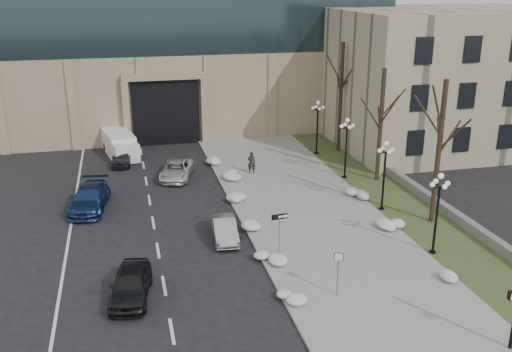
{
  "coord_description": "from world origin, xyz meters",
  "views": [
    {
      "loc": [
        -7.88,
        -19.41,
        14.46
      ],
      "look_at": [
        -0.49,
        11.38,
        3.5
      ],
      "focal_mm": 40.0,
      "sensor_mm": 36.0,
      "label": 1
    }
  ],
  "objects_px": {
    "car_a": "(131,284)",
    "lamppost_d": "(318,120)",
    "car_c": "(89,198)",
    "car_b": "(225,229)",
    "one_way_sign": "(282,221)",
    "lamppost_c": "(346,140)",
    "pedestrian": "(251,163)",
    "lamppost_a": "(438,203)",
    "box_truck": "(120,145)",
    "car_e": "(122,157)",
    "keep_sign": "(338,264)",
    "lamppost_b": "(385,166)",
    "car_d": "(176,170)"
  },
  "relations": [
    {
      "from": "car_a",
      "to": "lamppost_c",
      "type": "bearing_deg",
      "value": 49.25
    },
    {
      "from": "car_d",
      "to": "pedestrian",
      "type": "relative_size",
      "value": 2.68
    },
    {
      "from": "keep_sign",
      "to": "lamppost_a",
      "type": "relative_size",
      "value": 0.51
    },
    {
      "from": "lamppost_a",
      "to": "lamppost_b",
      "type": "xyz_separation_m",
      "value": [
        0.0,
        6.5,
        0.0
      ]
    },
    {
      "from": "car_c",
      "to": "lamppost_a",
      "type": "height_order",
      "value": "lamppost_a"
    },
    {
      "from": "keep_sign",
      "to": "lamppost_d",
      "type": "xyz_separation_m",
      "value": [
        6.83,
        22.54,
        1.28
      ]
    },
    {
      "from": "keep_sign",
      "to": "lamppost_c",
      "type": "height_order",
      "value": "lamppost_c"
    },
    {
      "from": "car_a",
      "to": "lamppost_d",
      "type": "distance_m",
      "value": 26.18
    },
    {
      "from": "lamppost_b",
      "to": "lamppost_d",
      "type": "xyz_separation_m",
      "value": [
        0.0,
        13.0,
        0.0
      ]
    },
    {
      "from": "car_d",
      "to": "lamppost_c",
      "type": "xyz_separation_m",
      "value": [
        12.46,
        -3.19,
        2.43
      ]
    },
    {
      "from": "car_e",
      "to": "lamppost_b",
      "type": "bearing_deg",
      "value": -32.05
    },
    {
      "from": "car_b",
      "to": "car_d",
      "type": "height_order",
      "value": "car_d"
    },
    {
      "from": "car_a",
      "to": "box_truck",
      "type": "relative_size",
      "value": 0.69
    },
    {
      "from": "box_truck",
      "to": "lamppost_c",
      "type": "height_order",
      "value": "lamppost_c"
    },
    {
      "from": "keep_sign",
      "to": "pedestrian",
      "type": "bearing_deg",
      "value": 108.88
    },
    {
      "from": "keep_sign",
      "to": "one_way_sign",
      "type": "bearing_deg",
      "value": 125.72
    },
    {
      "from": "box_truck",
      "to": "one_way_sign",
      "type": "distance_m",
      "value": 23.13
    },
    {
      "from": "car_b",
      "to": "keep_sign",
      "type": "height_order",
      "value": "keep_sign"
    },
    {
      "from": "car_e",
      "to": "box_truck",
      "type": "xyz_separation_m",
      "value": [
        -0.1,
        2.61,
        0.29
      ]
    },
    {
      "from": "lamppost_b",
      "to": "one_way_sign",
      "type": "bearing_deg",
      "value": -149.69
    },
    {
      "from": "car_a",
      "to": "car_c",
      "type": "bearing_deg",
      "value": 110.08
    },
    {
      "from": "car_c",
      "to": "keep_sign",
      "type": "height_order",
      "value": "keep_sign"
    },
    {
      "from": "car_c",
      "to": "lamppost_a",
      "type": "bearing_deg",
      "value": -22.62
    },
    {
      "from": "lamppost_b",
      "to": "car_e",
      "type": "bearing_deg",
      "value": 139.31
    },
    {
      "from": "car_c",
      "to": "one_way_sign",
      "type": "xyz_separation_m",
      "value": [
        10.49,
        -9.59,
        1.34
      ]
    },
    {
      "from": "box_truck",
      "to": "lamppost_c",
      "type": "xyz_separation_m",
      "value": [
        16.54,
        -10.24,
        2.14
      ]
    },
    {
      "from": "car_a",
      "to": "pedestrian",
      "type": "xyz_separation_m",
      "value": [
        9.7,
        16.39,
        0.25
      ]
    },
    {
      "from": "car_d",
      "to": "lamppost_b",
      "type": "distance_m",
      "value": 15.97
    },
    {
      "from": "keep_sign",
      "to": "lamppost_c",
      "type": "xyz_separation_m",
      "value": [
        6.83,
        16.04,
        1.28
      ]
    },
    {
      "from": "car_b",
      "to": "one_way_sign",
      "type": "xyz_separation_m",
      "value": [
        2.64,
        -2.91,
        1.48
      ]
    },
    {
      "from": "car_a",
      "to": "lamppost_c",
      "type": "relative_size",
      "value": 0.91
    },
    {
      "from": "car_b",
      "to": "car_e",
      "type": "xyz_separation_m",
      "value": [
        -5.57,
        16.03,
        0.01
      ]
    },
    {
      "from": "car_a",
      "to": "lamppost_b",
      "type": "relative_size",
      "value": 0.91
    },
    {
      "from": "lamppost_c",
      "to": "lamppost_d",
      "type": "distance_m",
      "value": 6.5
    },
    {
      "from": "car_a",
      "to": "lamppost_d",
      "type": "xyz_separation_m",
      "value": [
        16.4,
        20.27,
        2.33
      ]
    },
    {
      "from": "car_d",
      "to": "one_way_sign",
      "type": "distance_m",
      "value": 15.17
    },
    {
      "from": "car_c",
      "to": "lamppost_b",
      "type": "bearing_deg",
      "value": -5.86
    },
    {
      "from": "keep_sign",
      "to": "lamppost_d",
      "type": "bearing_deg",
      "value": 92.43
    },
    {
      "from": "pedestrian",
      "to": "one_way_sign",
      "type": "distance_m",
      "value": 14.06
    },
    {
      "from": "pedestrian",
      "to": "lamppost_a",
      "type": "bearing_deg",
      "value": 127.93
    },
    {
      "from": "car_e",
      "to": "lamppost_c",
      "type": "height_order",
      "value": "lamppost_c"
    },
    {
      "from": "car_a",
      "to": "keep_sign",
      "type": "height_order",
      "value": "keep_sign"
    },
    {
      "from": "keep_sign",
      "to": "lamppost_b",
      "type": "relative_size",
      "value": 0.51
    },
    {
      "from": "car_a",
      "to": "lamppost_a",
      "type": "xyz_separation_m",
      "value": [
        16.4,
        0.77,
        2.33
      ]
    },
    {
      "from": "pedestrian",
      "to": "lamppost_c",
      "type": "xyz_separation_m",
      "value": [
        6.69,
        -2.62,
        2.09
      ]
    },
    {
      "from": "car_e",
      "to": "lamppost_a",
      "type": "relative_size",
      "value": 0.79
    },
    {
      "from": "car_c",
      "to": "car_b",
      "type": "bearing_deg",
      "value": -31.96
    },
    {
      "from": "one_way_sign",
      "to": "lamppost_c",
      "type": "distance_m",
      "value": 14.01
    },
    {
      "from": "car_e",
      "to": "lamppost_b",
      "type": "xyz_separation_m",
      "value": [
        16.43,
        -14.13,
        2.44
      ]
    },
    {
      "from": "car_c",
      "to": "car_d",
      "type": "relative_size",
      "value": 1.14
    }
  ]
}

